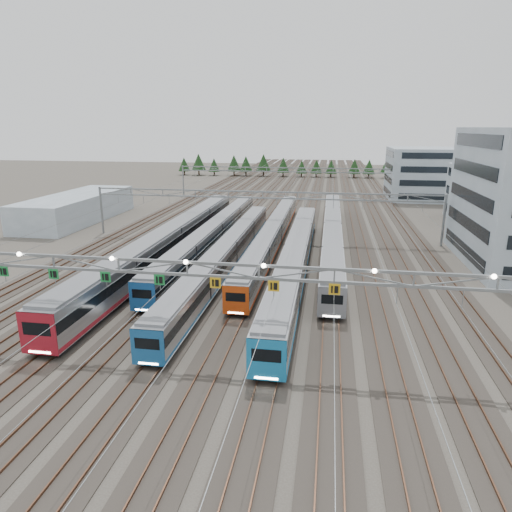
# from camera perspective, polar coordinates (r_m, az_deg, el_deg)

# --- Properties ---
(ground) EXTENTS (400.00, 400.00, 0.00)m
(ground) POSITION_cam_1_polar(r_m,az_deg,el_deg) (38.28, -8.16, -12.04)
(ground) COLOR #47423A
(ground) RESTS_ON ground
(track_bed) EXTENTS (54.00, 260.00, 5.42)m
(track_bed) POSITION_cam_1_polar(r_m,az_deg,el_deg) (133.61, 4.64, 8.78)
(track_bed) COLOR #2D2823
(track_bed) RESTS_ON ground
(train_a) EXTENTS (3.18, 61.79, 4.15)m
(train_a) POSITION_cam_1_polar(r_m,az_deg,el_deg) (65.61, -10.53, 1.93)
(train_a) COLOR black
(train_a) RESTS_ON ground
(train_b) EXTENTS (2.68, 55.95, 3.49)m
(train_b) POSITION_cam_1_polar(r_m,az_deg,el_deg) (70.61, -5.27, 2.84)
(train_b) COLOR black
(train_b) RESTS_ON ground
(train_c) EXTENTS (2.64, 53.89, 3.43)m
(train_c) POSITION_cam_1_polar(r_m,az_deg,el_deg) (59.40, -3.63, 0.36)
(train_c) COLOR black
(train_c) RESTS_ON ground
(train_d) EXTENTS (2.60, 57.76, 3.38)m
(train_d) POSITION_cam_1_polar(r_m,az_deg,el_deg) (70.56, 2.17, 2.84)
(train_d) COLOR black
(train_d) RESTS_ON ground
(train_e) EXTENTS (2.86, 53.10, 3.73)m
(train_e) POSITION_cam_1_polar(r_m,az_deg,el_deg) (57.02, 4.98, -0.18)
(train_e) COLOR black
(train_e) RESTS_ON ground
(train_f) EXTENTS (2.72, 59.58, 3.54)m
(train_f) POSITION_cam_1_polar(r_m,az_deg,el_deg) (71.52, 9.51, 2.88)
(train_f) COLOR black
(train_f) RESTS_ON ground
(gantry_near) EXTENTS (56.36, 0.61, 8.08)m
(gantry_near) POSITION_cam_1_polar(r_m,az_deg,el_deg) (35.45, -8.73, -1.93)
(gantry_near) COLOR gray
(gantry_near) RESTS_ON ground
(gantry_mid) EXTENTS (56.36, 0.36, 8.00)m
(gantry_mid) POSITION_cam_1_polar(r_m,az_deg,el_deg) (73.85, 0.85, 6.95)
(gantry_mid) COLOR gray
(gantry_mid) RESTS_ON ground
(gantry_far) EXTENTS (56.36, 0.36, 8.00)m
(gantry_far) POSITION_cam_1_polar(r_m,az_deg,el_deg) (118.22, 4.08, 10.27)
(gantry_far) COLOR gray
(gantry_far) RESTS_ON ground
(depot_bldg_mid) EXTENTS (14.00, 16.00, 10.73)m
(depot_bldg_mid) POSITION_cam_1_polar(r_m,az_deg,el_deg) (98.04, 27.62, 6.77)
(depot_bldg_mid) COLOR #94A6B1
(depot_bldg_mid) RESTS_ON ground
(depot_bldg_north) EXTENTS (22.00, 18.00, 12.74)m
(depot_bldg_north) POSITION_cam_1_polar(r_m,az_deg,el_deg) (125.52, 21.28, 9.57)
(depot_bldg_north) COLOR #94A6B1
(depot_bldg_north) RESTS_ON ground
(west_shed) EXTENTS (10.00, 30.00, 5.07)m
(west_shed) POSITION_cam_1_polar(r_m,az_deg,el_deg) (96.38, -21.46, 5.64)
(west_shed) COLOR #94A6B1
(west_shed) RESTS_ON ground
(treeline) EXTENTS (93.80, 5.60, 7.02)m
(treeline) POSITION_cam_1_polar(r_m,az_deg,el_deg) (171.03, 5.42, 11.23)
(treeline) COLOR #332114
(treeline) RESTS_ON ground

